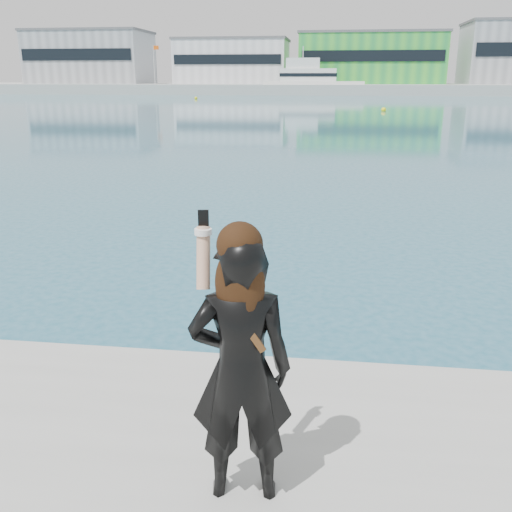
{
  "coord_description": "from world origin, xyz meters",
  "views": [
    {
      "loc": [
        0.77,
        -3.98,
        3.4
      ],
      "look_at": [
        0.27,
        -0.2,
        2.2
      ],
      "focal_mm": 40.0,
      "sensor_mm": 36.0,
      "label": 1
    }
  ],
  "objects": [
    {
      "name": "warehouse_white",
      "position": [
        -22.0,
        127.98,
        6.76
      ],
      "size": [
        24.48,
        15.35,
        9.5
      ],
      "color": "silver",
      "rests_on": "far_quay"
    },
    {
      "name": "ground",
      "position": [
        0.0,
        0.0,
        0.0
      ],
      "size": [
        500.0,
        500.0,
        0.0
      ],
      "primitive_type": "plane",
      "color": "#18596E",
      "rests_on": "ground"
    },
    {
      "name": "far_quay",
      "position": [
        0.0,
        130.0,
        1.0
      ],
      "size": [
        320.0,
        40.0,
        2.0
      ],
      "primitive_type": "cube",
      "color": "#9E9E99",
      "rests_on": "ground"
    },
    {
      "name": "buoy_near",
      "position": [
        5.88,
        58.42,
        0.0
      ],
      "size": [
        0.5,
        0.5,
        0.5
      ],
      "primitive_type": "sphere",
      "color": "#FFEF0D",
      "rests_on": "ground"
    },
    {
      "name": "warehouse_green",
      "position": [
        8.0,
        127.98,
        7.26
      ],
      "size": [
        30.6,
        16.36,
        10.5
      ],
      "color": "green",
      "rests_on": "far_quay"
    },
    {
      "name": "buoy_far",
      "position": [
        -21.48,
        89.38,
        0.0
      ],
      "size": [
        0.5,
        0.5,
        0.5
      ],
      "primitive_type": "sphere",
      "color": "#FFEF0D",
      "rests_on": "ground"
    },
    {
      "name": "warehouse_grey_left",
      "position": [
        -55.0,
        127.98,
        7.76
      ],
      "size": [
        26.52,
        16.36,
        11.5
      ],
      "color": "gray",
      "rests_on": "far_quay"
    },
    {
      "name": "flagpole_left",
      "position": [
        -37.91,
        121.0,
        6.54
      ],
      "size": [
        1.28,
        0.16,
        8.0
      ],
      "color": "silver",
      "rests_on": "far_quay"
    },
    {
      "name": "woman",
      "position": [
        0.27,
        -0.9,
        1.74
      ],
      "size": [
        0.69,
        0.5,
        1.85
      ],
      "rotation": [
        0.0,
        0.0,
        3.28
      ],
      "color": "black",
      "rests_on": "near_quay"
    },
    {
      "name": "flagpole_right",
      "position": [
        22.09,
        121.0,
        6.54
      ],
      "size": [
        1.28,
        0.16,
        8.0
      ],
      "color": "silver",
      "rests_on": "far_quay"
    },
    {
      "name": "motor_yacht",
      "position": [
        -4.11,
        114.72,
        2.58
      ],
      "size": [
        19.88,
        6.35,
        9.17
      ],
      "rotation": [
        0.0,
        0.0,
        0.05
      ],
      "color": "white",
      "rests_on": "ground"
    }
  ]
}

